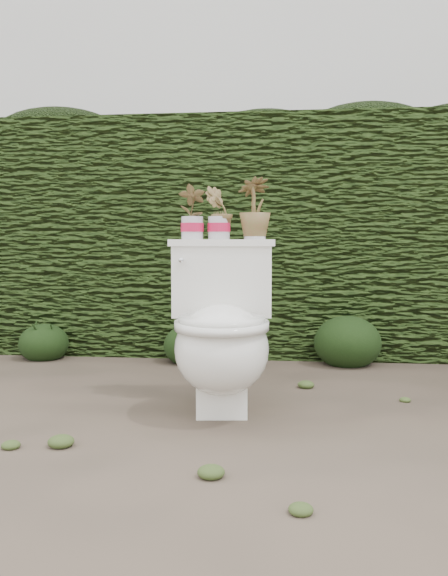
# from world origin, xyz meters

# --- Properties ---
(ground) EXTENTS (60.00, 60.00, 0.00)m
(ground) POSITION_xyz_m (0.00, 0.00, 0.00)
(ground) COLOR brown
(ground) RESTS_ON ground
(hedge) EXTENTS (8.00, 1.00, 1.60)m
(hedge) POSITION_xyz_m (0.00, 1.60, 0.80)
(hedge) COLOR #324C19
(hedge) RESTS_ON ground
(house_wall) EXTENTS (8.00, 3.50, 4.00)m
(house_wall) POSITION_xyz_m (0.60, 6.00, 2.00)
(house_wall) COLOR silver
(house_wall) RESTS_ON ground
(toilet) EXTENTS (0.53, 0.73, 0.78)m
(toilet) POSITION_xyz_m (-0.08, -0.15, 0.36)
(toilet) COLOR white
(toilet) RESTS_ON ground
(potted_plant_left) EXTENTS (0.14, 0.10, 0.25)m
(potted_plant_left) POSITION_xyz_m (-0.25, 0.07, 0.90)
(potted_plant_left) COLOR #2B7B26
(potted_plant_left) RESTS_ON toilet
(potted_plant_center) EXTENTS (0.16, 0.14, 0.24)m
(potted_plant_center) POSITION_xyz_m (-0.12, 0.08, 0.90)
(potted_plant_center) COLOR #2B7B26
(potted_plant_center) RESTS_ON toilet
(potted_plant_right) EXTENTS (0.22, 0.22, 0.28)m
(potted_plant_right) POSITION_xyz_m (0.05, 0.10, 0.92)
(potted_plant_right) COLOR #2B7B26
(potted_plant_right) RESTS_ON toilet
(liriope_clump_1) EXTENTS (0.33, 0.33, 0.26)m
(liriope_clump_1) POSITION_xyz_m (-1.40, 1.01, 0.13)
(liriope_clump_1) COLOR #1D3211
(liriope_clump_1) RESTS_ON ground
(liriope_clump_2) EXTENTS (0.34, 0.34, 0.27)m
(liriope_clump_2) POSITION_xyz_m (-0.42, 1.00, 0.14)
(liriope_clump_2) COLOR #1D3211
(liriope_clump_2) RESTS_ON ground
(liriope_clump_3) EXTENTS (0.42, 0.42, 0.34)m
(liriope_clump_3) POSITION_xyz_m (0.58, 1.03, 0.17)
(liriope_clump_3) COLOR #1D3211
(liriope_clump_3) RESTS_ON ground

